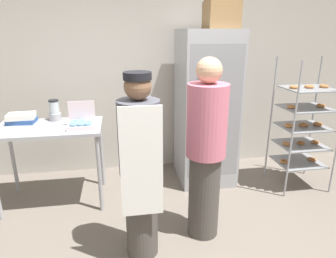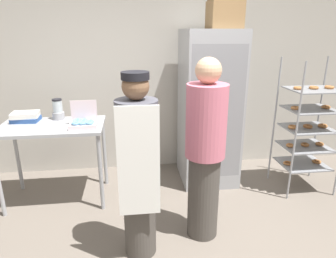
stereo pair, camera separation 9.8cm
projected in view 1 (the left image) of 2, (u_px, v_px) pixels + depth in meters
The scene contains 10 objects.
back_wall at pixel (155, 72), 4.13m from camera, with size 6.40×0.12×2.74m, color #B7B2A8.
refrigerator at pixel (206, 108), 3.83m from camera, with size 0.69×0.78×1.94m.
baking_rack at pixel (303, 126), 3.68m from camera, with size 0.62×0.54×1.62m.
prep_counter at pixel (50, 136), 3.30m from camera, with size 1.13×0.67×0.92m.
donut_box at pixel (81, 124), 3.20m from camera, with size 0.29×0.23×0.27m.
blender_pitcher at pixel (55, 111), 3.46m from camera, with size 0.14×0.14×0.24m.
binder_stack at pixel (22, 118), 3.37m from camera, with size 0.30×0.23×0.11m.
cardboard_storage_box at pixel (221, 14), 3.40m from camera, with size 0.37×0.35×0.32m.
person_baker at pixel (140, 167), 2.47m from camera, with size 0.34×0.36×1.62m.
person_customer at pixel (206, 151), 2.73m from camera, with size 0.36×0.36×1.71m.
Camera 1 is at (-0.50, -1.94, 1.92)m, focal length 32.00 mm.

